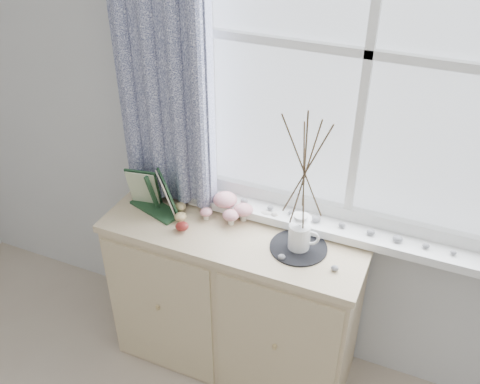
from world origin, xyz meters
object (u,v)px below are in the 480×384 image
(sideboard, at_px, (234,299))
(twig_pitcher, at_px, (305,168))
(toadstool_cluster, at_px, (229,206))
(botanical_book, at_px, (151,194))

(sideboard, distance_m, twig_pitcher, 0.88)
(toadstool_cluster, bearing_deg, botanical_book, -161.22)
(botanical_book, relative_size, toadstool_cluster, 1.30)
(toadstool_cluster, bearing_deg, twig_pitcher, -13.65)
(botanical_book, height_order, toadstool_cluster, botanical_book)
(sideboard, distance_m, botanical_book, 0.67)
(sideboard, relative_size, toadstool_cluster, 5.14)
(sideboard, xyz_separation_m, twig_pitcher, (0.30, 0.00, 0.83))
(botanical_book, xyz_separation_m, toadstool_cluster, (0.34, 0.12, -0.05))
(botanical_book, bearing_deg, toadstool_cluster, 37.04)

